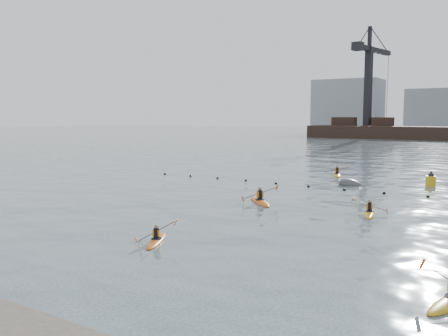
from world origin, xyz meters
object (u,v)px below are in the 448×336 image
at_px(nav_buoy, 431,181).
at_px(kayaker_3, 369,212).
at_px(kayaker_0, 156,240).
at_px(kayaker_2, 260,201).
at_px(mooring_buoy, 351,185).
at_px(kayaker_5, 337,174).

bearing_deg(nav_buoy, kayaker_3, -94.96).
distance_m(kayaker_0, kayaker_2, 11.26).
xyz_separation_m(kayaker_0, kayaker_3, (6.52, 11.39, 0.01)).
distance_m(kayaker_2, mooring_buoy, 11.25).
relative_size(kayaker_0, kayaker_5, 0.82).
bearing_deg(kayaker_5, kayaker_3, -87.04).
bearing_deg(kayaker_0, kayaker_3, 33.88).
bearing_deg(kayaker_2, kayaker_3, -42.71).
height_order(mooring_buoy, nav_buoy, nav_buoy).
height_order(kayaker_5, nav_buoy, nav_buoy).
distance_m(kayaker_5, mooring_buoy, 6.40).
bearing_deg(nav_buoy, kayaker_2, -121.21).
relative_size(kayaker_0, mooring_buoy, 1.40).
relative_size(kayaker_3, kayaker_5, 0.91).
height_order(kayaker_0, mooring_buoy, kayaker_0).
xyz_separation_m(kayaker_0, kayaker_2, (-0.65, 11.24, 0.03)).
distance_m(kayaker_3, mooring_buoy, 11.69).
bearing_deg(nav_buoy, kayaker_5, 162.54).
relative_size(kayaker_2, kayaker_5, 0.92).
bearing_deg(kayaker_2, kayaker_0, -130.61).
xyz_separation_m(kayaker_2, kayaker_3, (7.17, 0.15, -0.02)).
distance_m(kayaker_2, kayaker_3, 7.17).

